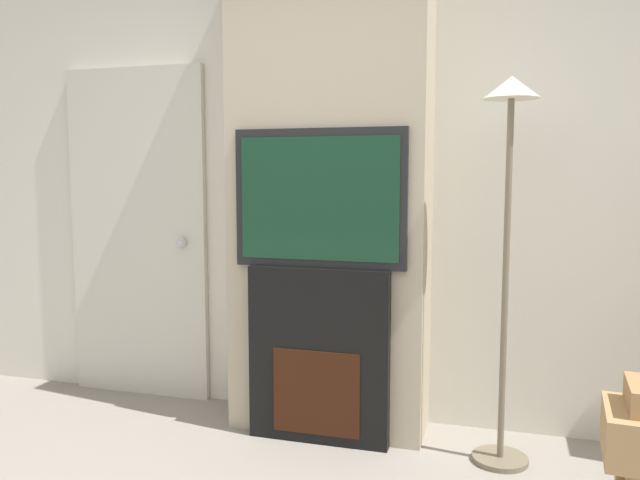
# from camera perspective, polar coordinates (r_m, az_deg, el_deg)

# --- Properties ---
(wall_back) EXTENTS (6.00, 0.06, 2.70)m
(wall_back) POSITION_cam_1_polar(r_m,az_deg,el_deg) (3.49, 1.88, 5.80)
(wall_back) COLOR silver
(wall_back) RESTS_ON ground_plane
(chimney_breast) EXTENTS (1.03, 0.38, 2.70)m
(chimney_breast) POSITION_cam_1_polar(r_m,az_deg,el_deg) (3.28, 0.93, 5.79)
(chimney_breast) COLOR tan
(chimney_breast) RESTS_ON ground_plane
(fireplace) EXTENTS (0.73, 0.15, 0.90)m
(fireplace) POSITION_cam_1_polar(r_m,az_deg,el_deg) (3.23, -0.01, -10.46)
(fireplace) COLOR black
(fireplace) RESTS_ON ground_plane
(television) EXTENTS (0.88, 0.07, 0.69)m
(television) POSITION_cam_1_polar(r_m,az_deg,el_deg) (3.10, -0.02, 3.81)
(television) COLOR black
(television) RESTS_ON fireplace
(floor_lamp) EXTENTS (0.26, 0.26, 1.80)m
(floor_lamp) POSITION_cam_1_polar(r_m,az_deg,el_deg) (2.97, 16.85, 4.53)
(floor_lamp) COLOR #726651
(floor_lamp) RESTS_ON ground_plane
(entry_door) EXTENTS (0.91, 0.09, 2.00)m
(entry_door) POSITION_cam_1_polar(r_m,az_deg,el_deg) (3.97, -16.31, 0.52)
(entry_door) COLOR beige
(entry_door) RESTS_ON ground_plane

